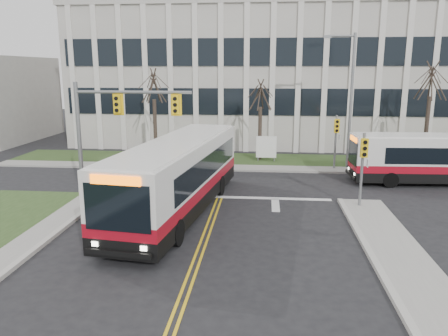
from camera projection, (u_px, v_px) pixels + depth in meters
The scene contains 14 objects.
ground at pixel (197, 261), 15.89m from camera, with size 120.00×120.00×0.00m, color black.
sidewalk_cross at pixel (302, 169), 30.18m from camera, with size 44.00×1.60×0.14m, color #9E9B93.
building_lawn at pixel (299, 161), 32.90m from camera, with size 44.00×5.00×0.12m, color #2D441D.
office_building at pixel (293, 78), 43.24m from camera, with size 40.00×16.00×12.00m, color beige.
mast_arm_signal at pixel (109, 120), 22.42m from camera, with size 6.11×0.38×6.20m.
signal_pole_near at pixel (363, 160), 21.38m from camera, with size 0.34×0.39×3.80m.
signal_pole_far at pixel (336, 135), 29.63m from camera, with size 0.34×0.39×3.80m.
streetlight at pixel (349, 94), 29.74m from camera, with size 2.15×0.25×9.20m.
directory_sign at pixel (266, 147), 32.40m from camera, with size 1.50×0.12×2.00m.
tree_left at pixel (154, 87), 32.71m from camera, with size 1.80×1.80×7.70m.
tree_mid at pixel (261, 96), 32.30m from camera, with size 1.80×1.80×6.82m.
tree_right at pixel (431, 83), 30.78m from camera, with size 1.80×1.80×8.25m.
bus_main at pixel (179, 177), 21.09m from camera, with size 2.81×12.95×3.45m, color silver, non-canonical shape.
bus_cross at pixel (445, 160), 26.35m from camera, with size 2.39×11.02×2.94m, color silver, non-canonical shape.
Camera 1 is at (2.39, -14.59, 6.82)m, focal length 35.00 mm.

